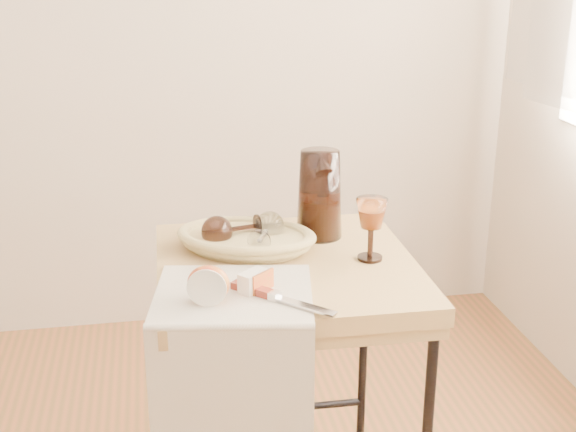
{
  "coord_description": "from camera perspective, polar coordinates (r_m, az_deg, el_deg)",
  "views": [
    {
      "loc": [
        0.39,
        -1.1,
        1.47
      ],
      "look_at": [
        0.68,
        0.51,
        0.89
      ],
      "focal_mm": 47.7,
      "sensor_mm": 36.0,
      "label": 1
    }
  ],
  "objects": [
    {
      "name": "goblet_lying_a",
      "position": [
        1.86,
        -4.01,
        -0.97
      ],
      "size": [
        0.14,
        0.1,
        0.08
      ],
      "primitive_type": null,
      "rotation": [
        0.0,
        0.0,
        3.37
      ],
      "color": "#391F17",
      "rests_on": "bread_basket"
    },
    {
      "name": "pitcher",
      "position": [
        1.92,
        2.36,
        1.63
      ],
      "size": [
        0.18,
        0.25,
        0.26
      ],
      "primitive_type": null,
      "rotation": [
        0.0,
        0.0,
        0.13
      ],
      "color": "black",
      "rests_on": "side_table"
    },
    {
      "name": "apple_half",
      "position": [
        1.58,
        -5.95,
        -5.05
      ],
      "size": [
        0.1,
        0.07,
        0.08
      ],
      "primitive_type": "ellipsoid",
      "rotation": [
        0.0,
        0.0,
        -0.24
      ],
      "color": "red",
      "rests_on": "tea_towel"
    },
    {
      "name": "side_table",
      "position": [
        1.98,
        -0.11,
        -13.68
      ],
      "size": [
        0.61,
        0.61,
        0.77
      ],
      "primitive_type": null,
      "rotation": [
        0.0,
        0.0,
        -0.01
      ],
      "color": "olive",
      "rests_on": "floor"
    },
    {
      "name": "goblet_lying_b",
      "position": [
        1.84,
        -1.7,
        -1.22
      ],
      "size": [
        0.11,
        0.14,
        0.07
      ],
      "primitive_type": null,
      "rotation": [
        0.0,
        0.0,
        1.18
      ],
      "color": "white",
      "rests_on": "bread_basket"
    },
    {
      "name": "table_knife",
      "position": [
        1.59,
        -0.73,
        -5.98
      ],
      "size": [
        0.2,
        0.19,
        0.02
      ],
      "primitive_type": null,
      "rotation": [
        0.0,
        0.0,
        -0.77
      ],
      "color": "silver",
      "rests_on": "tea_towel"
    },
    {
      "name": "apple_wedge",
      "position": [
        1.63,
        -2.59,
        -4.87
      ],
      "size": [
        0.07,
        0.07,
        0.04
      ],
      "primitive_type": "cube",
      "rotation": [
        0.0,
        0.0,
        0.71
      ],
      "color": "silver",
      "rests_on": "tea_towel"
    },
    {
      "name": "wine_goblet",
      "position": [
        1.79,
        6.2,
        -0.97
      ],
      "size": [
        0.08,
        0.08,
        0.15
      ],
      "primitive_type": null,
      "rotation": [
        0.0,
        0.0,
        0.06
      ],
      "color": "white",
      "rests_on": "side_table"
    },
    {
      "name": "tea_towel",
      "position": [
        1.63,
        -4.09,
        -5.84
      ],
      "size": [
        0.38,
        0.35,
        0.01
      ],
      "primitive_type": "cube",
      "rotation": [
        0.0,
        0.0,
        -0.16
      ],
      "color": "beige",
      "rests_on": "side_table"
    },
    {
      "name": "bread_basket",
      "position": [
        1.86,
        -3.13,
        -1.87
      ],
      "size": [
        0.36,
        0.31,
        0.04
      ],
      "primitive_type": null,
      "rotation": [
        0.0,
        0.0,
        -0.38
      ],
      "color": "olive",
      "rests_on": "side_table"
    }
  ]
}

